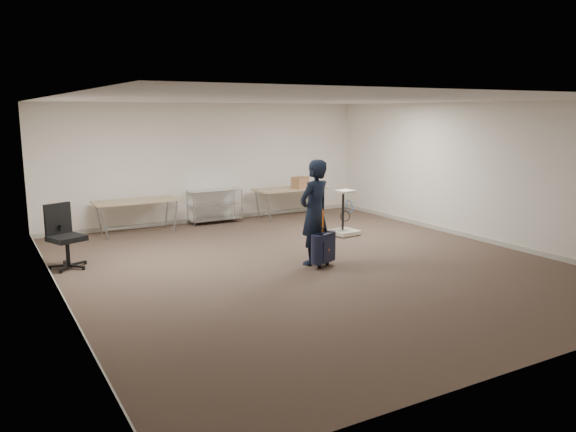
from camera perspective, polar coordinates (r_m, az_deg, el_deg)
ground at (r=9.76m, az=2.03°, el=-4.92°), size 9.00×9.00×0.00m
room_shell at (r=10.91m, az=-1.78°, el=-2.97°), size 8.00×9.00×9.00m
folding_table_left at (r=12.49m, az=-15.13°, el=1.33°), size 1.80×0.75×0.73m
folding_table_right at (r=13.91m, az=0.19°, el=2.62°), size 1.80×0.75×0.73m
wire_shelf at (r=13.35m, az=-7.45°, el=1.16°), size 1.22×0.47×0.80m
person at (r=9.61m, az=2.72°, el=0.38°), size 0.76×0.62×1.81m
suitcase at (r=9.53m, az=3.62°, el=-3.23°), size 0.41×0.32×0.99m
office_chair at (r=10.18m, az=-21.62°, el=-3.11°), size 0.66×0.67×1.09m
equipment_cart at (r=12.04m, az=5.75°, el=-0.74°), size 0.58×0.58×0.97m
cardboard_box at (r=13.93m, az=1.24°, el=3.43°), size 0.44×0.38×0.28m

